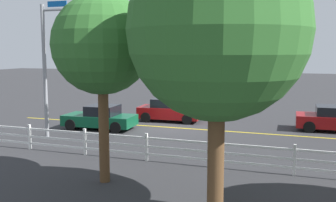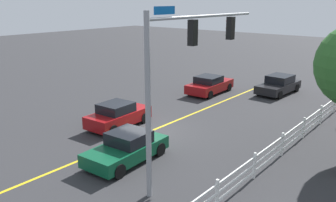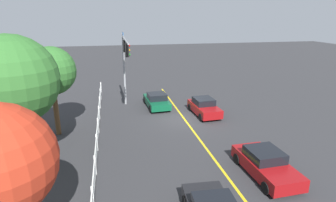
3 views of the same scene
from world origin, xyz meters
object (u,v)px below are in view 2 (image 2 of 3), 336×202
at_px(car_2, 127,148).
at_px(car_3, 279,85).
at_px(car_0, 118,115).
at_px(car_1, 210,85).

distance_m(car_2, car_3, 16.20).
bearing_deg(car_0, car_2, -131.46).
bearing_deg(car_3, car_2, 1.85).
bearing_deg(car_2, car_3, 175.40).
distance_m(car_1, car_3, 5.44).
relative_size(car_0, car_1, 0.90).
distance_m(car_0, car_2, 4.70).
xyz_separation_m(car_0, car_2, (2.90, 3.70, -0.05)).
relative_size(car_1, car_2, 1.07).
height_order(car_0, car_2, car_0).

